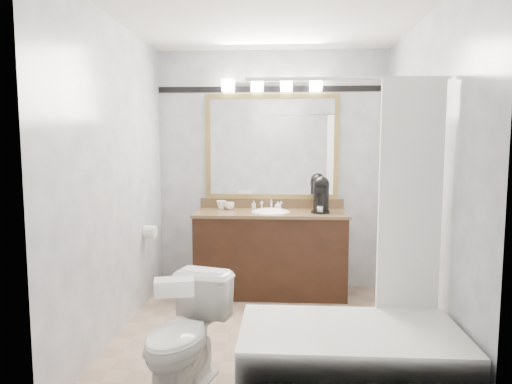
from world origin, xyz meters
TOP-DOWN VIEW (x-y plane):
  - room at (0.00, 0.00)m, footprint 2.42×2.62m
  - vanity at (0.00, 1.02)m, footprint 1.53×0.58m
  - mirror at (0.00, 1.28)m, footprint 1.40×0.04m
  - vanity_light_bar at (0.00, 1.23)m, footprint 1.02×0.14m
  - accent_stripe at (0.00, 1.29)m, footprint 2.40×0.01m
  - bathtub at (0.55, -0.90)m, footprint 1.30×0.75m
  - tp_roll at (-1.14, 0.66)m, footprint 0.11×0.12m
  - toilet at (-0.47, -0.87)m, footprint 0.57×0.77m
  - tissue_box at (-0.47, -1.12)m, footprint 0.24×0.17m
  - coffee_maker at (0.50, 1.03)m, footprint 0.19×0.24m
  - cup_left at (-0.43, 1.14)m, footprint 0.11×0.11m
  - cup_right at (-0.52, 1.17)m, footprint 0.12×0.12m
  - soap_bottle_a at (-0.18, 1.18)m, footprint 0.04×0.04m
  - soap_bottle_b at (0.07, 1.20)m, footprint 0.08×0.08m
  - soap_bar at (-0.01, 1.13)m, footprint 0.07×0.05m

SIDE VIEW (x-z plane):
  - bathtub at x=0.55m, z-range -0.70..1.26m
  - toilet at x=-0.47m, z-range 0.00..0.70m
  - vanity at x=0.00m, z-range -0.04..0.93m
  - tp_roll at x=-1.14m, z-range 0.64..0.76m
  - tissue_box at x=-0.47m, z-range 0.70..0.79m
  - soap_bar at x=-0.01m, z-range 0.85..0.87m
  - cup_left at x=-0.43m, z-range 0.85..0.93m
  - soap_bottle_b at x=0.07m, z-range 0.85..0.93m
  - cup_right at x=-0.52m, z-range 0.85..0.94m
  - soap_bottle_a at x=-0.18m, z-range 0.85..0.94m
  - coffee_maker at x=0.50m, z-range 0.86..1.22m
  - room at x=0.00m, z-range -0.01..2.51m
  - mirror at x=0.00m, z-range 0.95..2.05m
  - accent_stripe at x=0.00m, z-range 2.07..2.13m
  - vanity_light_bar at x=0.00m, z-range 2.07..2.19m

